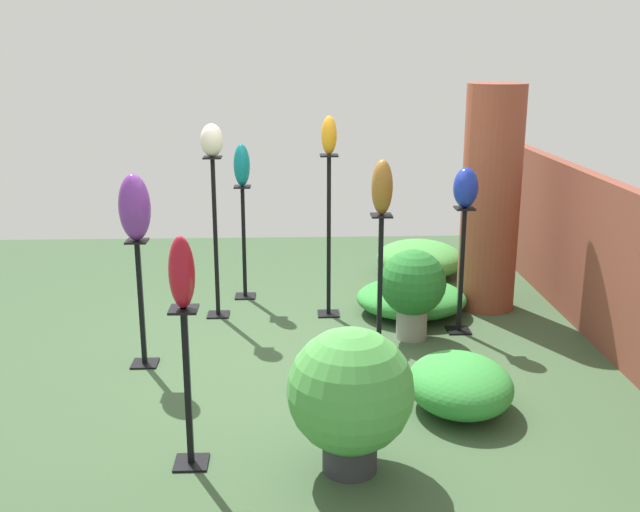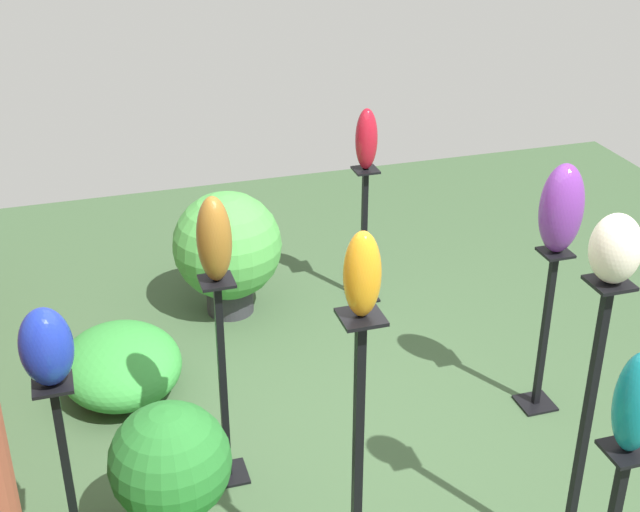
% 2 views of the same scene
% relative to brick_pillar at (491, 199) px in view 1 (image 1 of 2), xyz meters
% --- Properties ---
extents(ground_plane, '(8.00, 8.00, 0.00)m').
position_rel_brick_pillar_xyz_m(ground_plane, '(1.15, -1.87, -1.05)').
color(ground_plane, '#385133').
extents(brick_wall_back, '(5.60, 0.12, 1.37)m').
position_rel_brick_pillar_xyz_m(brick_wall_back, '(1.15, 0.72, -0.36)').
color(brick_wall_back, brown).
rests_on(brick_wall_back, ground).
extents(brick_pillar, '(0.54, 0.54, 2.10)m').
position_rel_brick_pillar_xyz_m(brick_pillar, '(0.00, 0.00, 0.00)').
color(brick_pillar, brown).
rests_on(brick_pillar, ground).
extents(pedestal_bronze, '(0.20, 0.20, 1.17)m').
position_rel_brick_pillar_xyz_m(pedestal_bronze, '(1.19, -1.16, -0.52)').
color(pedestal_bronze, black).
rests_on(pedestal_bronze, ground).
extents(pedestal_ivory, '(0.20, 0.20, 1.48)m').
position_rel_brick_pillar_xyz_m(pedestal_ivory, '(0.16, -2.54, -0.36)').
color(pedestal_ivory, black).
rests_on(pedestal_ivory, ground).
extents(pedestal_cobalt, '(0.20, 0.20, 1.11)m').
position_rel_brick_pillar_xyz_m(pedestal_cobalt, '(0.65, -0.40, -0.54)').
color(pedestal_cobalt, black).
rests_on(pedestal_cobalt, ground).
extents(pedestal_amber, '(0.20, 0.20, 1.50)m').
position_rel_brick_pillar_xyz_m(pedestal_amber, '(0.18, -1.51, -0.36)').
color(pedestal_amber, black).
rests_on(pedestal_amber, ground).
extents(pedestal_violet, '(0.20, 0.20, 1.01)m').
position_rel_brick_pillar_xyz_m(pedestal_violet, '(1.27, -3.01, -0.59)').
color(pedestal_violet, black).
rests_on(pedestal_violet, ground).
extents(pedestal_teal, '(0.20, 0.20, 1.12)m').
position_rel_brick_pillar_xyz_m(pedestal_teal, '(-0.37, -2.32, -0.54)').
color(pedestal_teal, black).
rests_on(pedestal_teal, ground).
extents(pedestal_ruby, '(0.20, 0.20, 0.98)m').
position_rel_brick_pillar_xyz_m(pedestal_ruby, '(2.76, -2.46, -0.61)').
color(pedestal_ruby, black).
rests_on(pedestal_ruby, ground).
extents(art_vase_bronze, '(0.18, 0.16, 0.42)m').
position_rel_brick_pillar_xyz_m(art_vase_bronze, '(1.19, -1.16, 0.33)').
color(art_vase_bronze, brown).
rests_on(art_vase_bronze, pedestal_bronze).
extents(art_vase_ivory, '(0.21, 0.20, 0.29)m').
position_rel_brick_pillar_xyz_m(art_vase_ivory, '(0.16, -2.54, 0.57)').
color(art_vase_ivory, beige).
rests_on(art_vase_ivory, pedestal_ivory).
extents(art_vase_cobalt, '(0.21, 0.21, 0.34)m').
position_rel_brick_pillar_xyz_m(art_vase_cobalt, '(0.65, -0.40, 0.23)').
color(art_vase_cobalt, '#192D9E').
rests_on(art_vase_cobalt, pedestal_cobalt).
extents(art_vase_amber, '(0.14, 0.14, 0.34)m').
position_rel_brick_pillar_xyz_m(art_vase_amber, '(0.18, -1.51, 0.61)').
color(art_vase_amber, orange).
rests_on(art_vase_amber, pedestal_amber).
extents(art_vase_violet, '(0.22, 0.24, 0.50)m').
position_rel_brick_pillar_xyz_m(art_vase_violet, '(1.27, -3.01, 0.21)').
color(art_vase_violet, '#6B2D8C').
rests_on(art_vase_violet, pedestal_violet).
extents(art_vase_teal, '(0.16, 0.16, 0.40)m').
position_rel_brick_pillar_xyz_m(art_vase_teal, '(-0.37, -2.32, 0.27)').
color(art_vase_teal, '#0F727A').
rests_on(art_vase_teal, pedestal_teal).
extents(art_vase_ruby, '(0.14, 0.15, 0.42)m').
position_rel_brick_pillar_xyz_m(art_vase_ruby, '(2.76, -2.46, 0.14)').
color(art_vase_ruby, maroon).
rests_on(art_vase_ruby, pedestal_ruby).
extents(potted_plant_back_center, '(0.56, 0.56, 0.77)m').
position_rel_brick_pillar_xyz_m(potted_plant_back_center, '(0.79, -0.83, -0.59)').
color(potted_plant_back_center, gray).
rests_on(potted_plant_back_center, ground).
extents(potted_plant_front_left, '(0.73, 0.73, 0.87)m').
position_rel_brick_pillar_xyz_m(potted_plant_front_left, '(2.86, -1.53, -0.56)').
color(potted_plant_front_left, '#2D2D33').
rests_on(potted_plant_front_left, ground).
extents(foliage_bed_east, '(1.02, 0.94, 0.37)m').
position_rel_brick_pillar_xyz_m(foliage_bed_east, '(-1.08, -0.45, -0.87)').
color(foliage_bed_east, '#479942').
rests_on(foliage_bed_east, ground).
extents(foliage_bed_west, '(0.84, 0.72, 0.37)m').
position_rel_brick_pillar_xyz_m(foliage_bed_west, '(2.12, -0.72, -0.87)').
color(foliage_bed_west, '#338C38').
rests_on(foliage_bed_west, ground).
extents(foliage_bed_center, '(0.95, 1.02, 0.30)m').
position_rel_brick_pillar_xyz_m(foliage_bed_center, '(0.18, -0.74, -0.90)').
color(foliage_bed_center, '#338C38').
rests_on(foliage_bed_center, ground).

